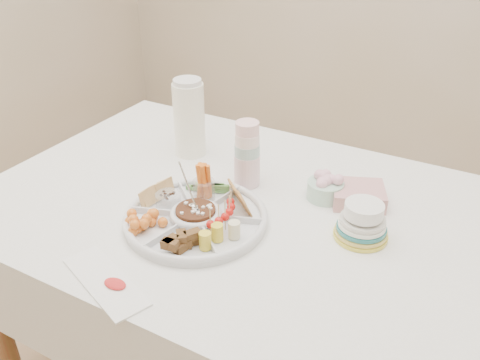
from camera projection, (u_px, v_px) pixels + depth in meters
The scene contains 15 objects.
dining_table at pixel (243, 303), 1.64m from camera, with size 1.52×1.02×0.76m, color white.
party_tray at pixel (196, 216), 1.36m from camera, with size 0.38×0.38×0.04m, color white.
bean_dip at pixel (196, 214), 1.35m from camera, with size 0.11×0.11×0.04m, color #48190B.
tortillas at pixel (241, 200), 1.39m from camera, with size 0.09×0.09×0.05m, color #925E2A, non-canonical shape.
carrot_cucumber at pixel (206, 179), 1.45m from camera, with size 0.12×0.12×0.11m, color orange, non-canonical shape.
pita_raisins at pixel (162, 193), 1.42m from camera, with size 0.10×0.10×0.05m, color #BB8145, non-canonical shape.
cherries at pixel (147, 221), 1.31m from camera, with size 0.12×0.12×0.05m, color #C7882B, non-canonical shape.
granola_chunks at pixel (183, 241), 1.24m from camera, with size 0.11×0.11×0.05m, color brown, non-canonical shape.
banana_tomato at pixel (233, 222), 1.27m from camera, with size 0.10×0.10×0.08m, color #D0CD5F, non-canonical shape.
cup_stack at pixel (247, 152), 1.50m from camera, with size 0.08×0.08×0.21m, color white.
thermos at pixel (189, 117), 1.66m from camera, with size 0.10×0.10×0.27m, color white.
flower_bowl at pixel (326, 186), 1.46m from camera, with size 0.11×0.11×0.08m, color #ABDCC8.
napkin_stack at pixel (358, 195), 1.45m from camera, with size 0.14×0.13×0.05m, color #CF8E8F.
plate_stack at pixel (362, 223), 1.29m from camera, with size 0.14×0.14×0.09m, color yellow.
placemat at pixel (105, 282), 1.16m from camera, with size 0.27×0.09×0.01m, color silver.
Camera 1 is at (0.58, -1.07, 1.55)m, focal length 38.00 mm.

